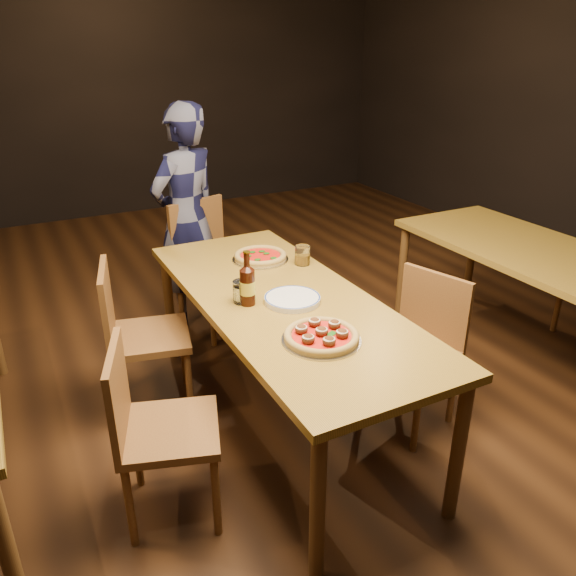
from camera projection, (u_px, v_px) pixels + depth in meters
name	position (u px, v px, depth m)	size (l,w,h in m)	color
ground	(284.00, 420.00, 3.11)	(9.00, 9.00, 0.00)	black
room_shell	(283.00, 58.00, 2.35)	(9.00, 9.00, 9.00)	black
table_main	(283.00, 310.00, 2.83)	(0.80, 2.00, 0.75)	brown
table_right	(549.00, 266.00, 3.38)	(0.80, 2.00, 0.75)	brown
chair_main_nw	(170.00, 429.00, 2.35)	(0.41, 0.41, 0.87)	brown
chair_main_sw	(149.00, 335.00, 3.06)	(0.42, 0.42, 0.91)	brown
chair_main_e	(411.00, 353.00, 2.93)	(0.40, 0.40, 0.87)	brown
chair_end	(216.00, 266.00, 3.92)	(0.44, 0.44, 0.95)	brown
pizza_meatball	(321.00, 336.00, 2.39)	(0.34, 0.34, 0.06)	#B7B7BF
pizza_margherita	(260.00, 256.00, 3.27)	(0.33, 0.33, 0.04)	#B7B7BF
plate_stack	(292.00, 299.00, 2.75)	(0.28, 0.28, 0.03)	white
beer_bottle	(247.00, 286.00, 2.69)	(0.08, 0.08, 0.27)	black
water_glass	(242.00, 292.00, 2.73)	(0.09, 0.09, 0.11)	white
amber_glass	(302.00, 255.00, 3.19)	(0.09, 0.09, 0.11)	#9C6A11
diner	(187.00, 218.00, 3.92)	(0.57, 0.38, 1.57)	black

